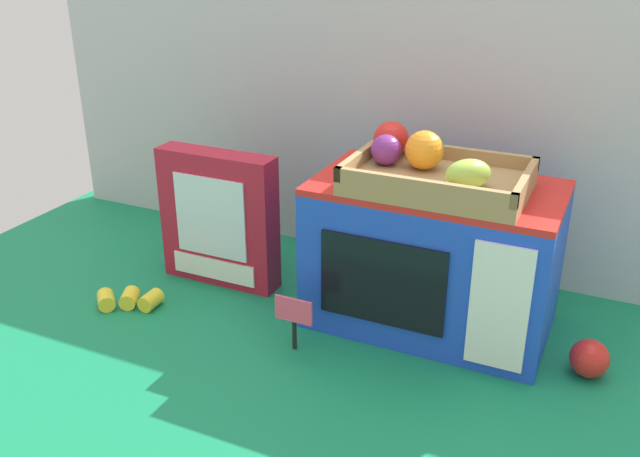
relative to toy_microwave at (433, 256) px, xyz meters
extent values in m
plane|color=#147A4C|center=(-0.19, -0.04, -0.14)|extent=(1.70, 1.70, 0.00)
cube|color=#B7BABF|center=(-0.19, 0.24, 0.15)|extent=(1.61, 0.03, 0.57)
cube|color=blue|center=(0.00, 0.00, -0.01)|extent=(0.43, 0.25, 0.26)
cube|color=red|center=(0.00, 0.00, 0.13)|extent=(0.43, 0.25, 0.01)
cube|color=black|center=(-0.05, -0.12, -0.01)|extent=(0.22, 0.01, 0.16)
cube|color=white|center=(0.14, -0.12, -0.01)|extent=(0.09, 0.01, 0.22)
cube|color=#A37F51|center=(0.01, -0.02, 0.15)|extent=(0.30, 0.20, 0.02)
cube|color=#A37F51|center=(0.01, -0.12, 0.17)|extent=(0.30, 0.01, 0.02)
cube|color=#A37F51|center=(0.01, 0.07, 0.17)|extent=(0.30, 0.01, 0.02)
cube|color=#A37F51|center=(-0.14, -0.02, 0.17)|extent=(0.01, 0.20, 0.02)
cube|color=#A37F51|center=(0.15, -0.02, 0.17)|extent=(0.01, 0.20, 0.02)
ellipsoid|color=#9EC647|center=(0.06, -0.06, 0.18)|extent=(0.09, 0.09, 0.05)
sphere|color=red|center=(-0.10, 0.04, 0.19)|extent=(0.06, 0.06, 0.06)
sphere|color=#72287F|center=(-0.09, 0.00, 0.19)|extent=(0.05, 0.05, 0.05)
sphere|color=orange|center=(-0.03, 0.00, 0.19)|extent=(0.07, 0.07, 0.07)
cube|color=#B2192D|center=(-0.44, -0.02, 0.00)|extent=(0.25, 0.06, 0.28)
cube|color=silver|center=(-0.44, -0.05, 0.02)|extent=(0.16, 0.00, 0.17)
cube|color=white|center=(-0.44, -0.05, -0.10)|extent=(0.19, 0.00, 0.04)
cylinder|color=black|center=(-0.19, -0.19, -0.11)|extent=(0.01, 0.01, 0.06)
cube|color=#F44C6B|center=(-0.19, -0.19, -0.06)|extent=(0.07, 0.00, 0.05)
cylinder|color=yellow|center=(-0.50, -0.18, -0.12)|extent=(0.03, 0.05, 0.03)
cylinder|color=yellow|center=(-0.54, -0.19, -0.12)|extent=(0.05, 0.05, 0.03)
cylinder|color=yellow|center=(-0.58, -0.21, -0.12)|extent=(0.05, 0.05, 0.03)
sphere|color=red|center=(0.29, -0.05, -0.10)|extent=(0.06, 0.06, 0.06)
camera|label=1|loc=(0.29, -1.11, 0.55)|focal=39.36mm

